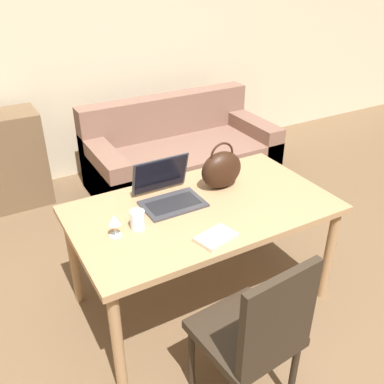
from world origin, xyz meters
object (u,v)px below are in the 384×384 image
drinking_glass (138,220)px  wine_glass (114,221)px  chair (257,332)px  handbag (221,169)px  couch (180,157)px  laptop (167,190)px

drinking_glass → wine_glass: 0.14m
chair → handbag: size_ratio=3.01×
couch → handbag: bearing=-107.6°
chair → couch: chair is taller
couch → handbag: (-0.44, -1.39, 0.57)m
drinking_glass → couch: bearing=55.0°
drinking_glass → handbag: 0.68m
chair → laptop: laptop is taller
chair → drinking_glass: 0.85m
couch → drinking_glass: bearing=-125.0°
chair → couch: bearing=65.2°
laptop → drinking_glass: bearing=-144.7°
wine_glass → chair: bearing=-63.4°
laptop → handbag: (0.38, -0.02, 0.06)m
drinking_glass → handbag: (0.65, 0.17, 0.07)m
laptop → handbag: size_ratio=1.18×
couch → laptop: laptop is taller
laptop → drinking_glass: (-0.28, -0.20, -0.01)m
chair → laptop: 1.01m
couch → wine_glass: (-1.23, -1.57, 0.53)m
drinking_glass → handbag: bearing=14.8°
chair → drinking_glass: bearing=103.0°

